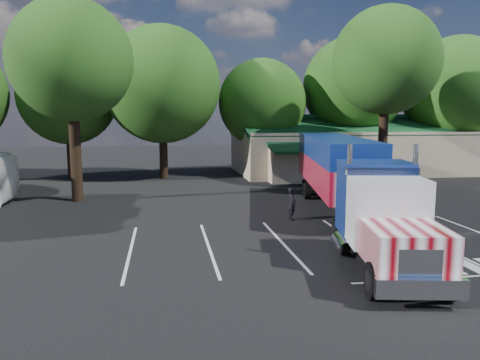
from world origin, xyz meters
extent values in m
plane|color=black|center=(0.00, 0.00, 0.00)|extent=(120.00, 120.00, 0.00)
cube|color=#BFA88E|center=(14.00, 18.00, 2.00)|extent=(24.00, 11.00, 4.00)
cube|color=#124022|center=(14.00, 15.60, 4.50)|extent=(24.20, 6.25, 2.10)
cube|color=#124022|center=(14.00, 20.40, 4.50)|extent=(24.20, 6.25, 2.10)
cube|color=#BFA88E|center=(6.00, 12.30, 1.40)|extent=(5.00, 2.50, 2.80)
cube|color=#124022|center=(6.00, 11.00, 2.90)|extent=(5.40, 3.19, 0.80)
cylinder|color=black|center=(-13.00, 17.80, 2.00)|extent=(0.70, 0.70, 4.00)
sphere|color=#1F4C15|center=(-13.00, 17.80, 7.15)|extent=(8.40, 8.40, 8.40)
cylinder|color=black|center=(-5.00, 16.20, 2.15)|extent=(0.70, 0.70, 4.30)
sphere|color=#1F4C15|center=(-5.00, 16.20, 8.05)|extent=(10.00, 10.00, 10.00)
cylinder|color=black|center=(4.00, 17.50, 1.80)|extent=(0.70, 0.70, 3.60)
sphere|color=#1F4C15|center=(4.00, 17.50, 6.60)|extent=(8.00, 8.00, 8.00)
cylinder|color=black|center=(13.00, 18.00, 2.25)|extent=(0.70, 0.70, 4.50)
sphere|color=#1F4C15|center=(13.00, 18.00, 8.10)|extent=(9.60, 9.60, 9.60)
cylinder|color=black|center=(23.00, 16.80, 1.95)|extent=(0.70, 0.70, 3.90)
sphere|color=#1F4C15|center=(23.00, 16.80, 7.80)|extent=(10.40, 10.40, 10.40)
cylinder|color=black|center=(-10.50, 6.00, 3.00)|extent=(0.70, 0.70, 6.00)
sphere|color=#1F4C15|center=(-10.50, 6.00, 8.85)|extent=(7.60, 7.60, 7.60)
cylinder|color=black|center=(11.50, 8.50, 3.25)|extent=(0.70, 0.70, 6.50)
sphere|color=#1F4C15|center=(11.50, 8.50, 9.50)|extent=(8.00, 8.00, 8.00)
cube|color=black|center=(2.76, -9.58, 0.77)|extent=(2.35, 7.28, 0.26)
cube|color=white|center=(2.04, -13.38, 0.67)|extent=(2.58, 0.73, 0.57)
cube|color=white|center=(2.08, -13.18, 1.29)|extent=(1.24, 0.35, 0.93)
cube|color=white|center=(2.30, -12.02, 1.49)|extent=(2.79, 2.87, 1.19)
cube|color=silver|center=(2.68, -9.99, 2.11)|extent=(2.84, 2.10, 2.37)
cube|color=black|center=(2.56, -10.65, 2.63)|extent=(2.35, 0.52, 1.03)
cube|color=white|center=(2.84, -9.13, 3.45)|extent=(2.65, 0.60, 0.26)
cube|color=navy|center=(3.02, -8.17, 2.32)|extent=(2.92, 2.50, 2.78)
cylinder|color=white|center=(1.69, -8.86, 2.68)|extent=(0.22, 0.22, 3.51)
cylinder|color=white|center=(4.02, -9.30, 2.68)|extent=(0.22, 0.22, 3.51)
cylinder|color=white|center=(1.41, -9.23, 0.77)|extent=(0.97, 1.75, 0.68)
cylinder|color=white|center=(4.14, -9.74, 0.77)|extent=(0.97, 1.75, 0.68)
cube|color=white|center=(4.69, 0.65, 2.22)|extent=(5.08, 13.46, 1.55)
cube|color=navy|center=(4.69, 0.65, 3.61)|extent=(5.08, 13.46, 1.24)
cube|color=black|center=(5.49, 4.90, 0.88)|extent=(1.89, 3.78, 0.36)
cube|color=black|center=(2.95, -4.69, 0.72)|extent=(0.14, 0.14, 1.44)
cube|color=black|center=(4.36, -4.96, 0.72)|extent=(0.14, 0.14, 1.44)
cube|color=white|center=(5.93, 7.23, 0.46)|extent=(2.45, 0.58, 0.12)
cylinder|color=black|center=(1.14, -12.32, 0.57)|extent=(0.57, 1.18, 1.13)
cylinder|color=black|center=(3.26, -12.72, 0.57)|extent=(0.57, 1.18, 1.13)
cylinder|color=black|center=(2.02, -7.66, 0.57)|extent=(0.57, 1.18, 1.13)
cylinder|color=black|center=(4.15, -8.06, 0.57)|extent=(0.57, 1.18, 1.13)
cylinder|color=black|center=(2.23, -6.55, 0.57)|extent=(0.57, 1.18, 1.13)
cylinder|color=black|center=(4.36, -6.95, 0.57)|extent=(0.57, 1.18, 1.13)
cylinder|color=black|center=(4.28, 4.29, 0.57)|extent=(0.57, 1.18, 1.13)
cylinder|color=black|center=(6.40, 3.89, 0.57)|extent=(0.57, 1.18, 1.13)
cylinder|color=black|center=(4.51, 5.51, 0.57)|extent=(0.57, 1.18, 1.13)
cylinder|color=black|center=(6.63, 5.11, 0.57)|extent=(0.57, 1.18, 1.13)
imported|color=black|center=(1.60, -1.51, 0.86)|extent=(0.49, 0.67, 1.72)
imported|color=black|center=(5.50, 6.58, 0.41)|extent=(1.05, 1.65, 0.82)
imported|color=#B5B8BE|center=(5.00, 14.00, 0.76)|extent=(4.85, 2.52, 1.52)
camera|label=1|loc=(-4.97, -24.89, 5.47)|focal=35.00mm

